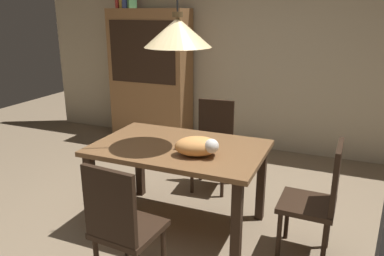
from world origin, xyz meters
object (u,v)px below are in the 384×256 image
at_px(dining_table, 179,157).
at_px(chair_near_front, 121,224).
at_px(pendant_lamp, 178,32).
at_px(cat_sleeping, 198,146).
at_px(chair_right_side, 319,197).
at_px(book_yellow_short, 124,1).
at_px(chair_far_back, 213,141).
at_px(hutch_bookcase, 151,80).

bearing_deg(dining_table, chair_near_front, -90.42).
relative_size(dining_table, pendant_lamp, 1.08).
distance_m(cat_sleeping, pendant_lamp, 0.88).
bearing_deg(chair_right_side, cat_sleeping, -171.04).
bearing_deg(dining_table, book_yellow_short, 130.99).
relative_size(cat_sleeping, book_yellow_short, 2.04).
relative_size(chair_far_back, pendant_lamp, 0.72).
height_order(chair_far_back, chair_near_front, same).
xyz_separation_m(chair_right_side, pendant_lamp, (-1.13, 0.00, 1.15)).
height_order(chair_near_front, book_yellow_short, book_yellow_short).
distance_m(dining_table, cat_sleeping, 0.32).
height_order(pendant_lamp, hutch_bookcase, pendant_lamp).
distance_m(chair_near_front, book_yellow_short, 3.59).
bearing_deg(dining_table, chair_far_back, 90.43).
distance_m(dining_table, book_yellow_short, 2.89).
bearing_deg(chair_far_back, dining_table, -89.57).
bearing_deg(hutch_bookcase, chair_near_front, -65.05).
bearing_deg(pendant_lamp, chair_far_back, 90.43).
height_order(chair_far_back, pendant_lamp, pendant_lamp).
relative_size(chair_near_front, pendant_lamp, 0.72).
relative_size(dining_table, chair_near_front, 1.51).
height_order(dining_table, book_yellow_short, book_yellow_short).
xyz_separation_m(chair_far_back, cat_sleeping, (0.23, -1.02, 0.32)).
xyz_separation_m(chair_right_side, hutch_bookcase, (-2.45, 1.95, 0.38)).
bearing_deg(chair_far_back, pendant_lamp, -89.57).
distance_m(chair_right_side, hutch_bookcase, 3.15).
height_order(dining_table, hutch_bookcase, hutch_bookcase).
distance_m(chair_far_back, book_yellow_short, 2.46).
bearing_deg(hutch_bookcase, book_yellow_short, 179.77).
height_order(dining_table, pendant_lamp, pendant_lamp).
bearing_deg(pendant_lamp, chair_right_side, -0.11).
distance_m(chair_near_front, cat_sleeping, 0.83).
bearing_deg(book_yellow_short, hutch_bookcase, -0.23).
xyz_separation_m(hutch_bookcase, book_yellow_short, (-0.37, 0.00, 1.05)).
bearing_deg(cat_sleeping, dining_table, 147.60).
bearing_deg(book_yellow_short, chair_near_front, -59.17).
bearing_deg(pendant_lamp, cat_sleeping, -32.40).
xyz_separation_m(chair_far_back, chair_near_front, (0.00, -1.76, 0.00)).
distance_m(cat_sleeping, hutch_bookcase, 2.60).
bearing_deg(chair_far_back, book_yellow_short, 147.59).
relative_size(dining_table, hutch_bookcase, 0.76).
xyz_separation_m(chair_far_back, hutch_bookcase, (-1.31, 1.07, 0.38)).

